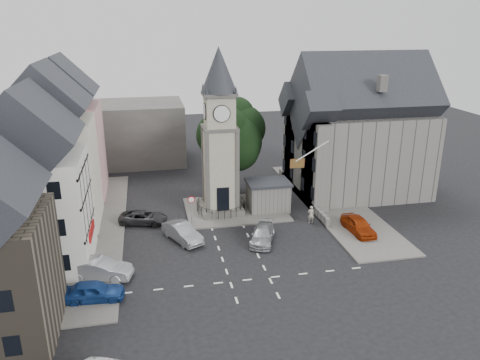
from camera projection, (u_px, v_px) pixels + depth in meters
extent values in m
plane|color=black|center=(236.00, 247.00, 40.23)|extent=(120.00, 120.00, 0.00)
cube|color=#595651|center=(92.00, 229.00, 43.41)|extent=(6.00, 30.00, 0.14)
cube|color=#595651|center=(332.00, 202.00, 49.88)|extent=(6.00, 26.00, 0.14)
cube|color=#595651|center=(235.00, 209.00, 47.90)|extent=(10.00, 8.00, 0.16)
cube|color=silver|center=(250.00, 280.00, 35.14)|extent=(20.00, 8.00, 0.01)
cube|color=#4C4944|center=(221.00, 208.00, 47.53)|extent=(4.20, 4.20, 0.70)
torus|color=black|center=(221.00, 201.00, 47.29)|extent=(4.86, 4.86, 0.06)
cube|color=#9E9780|center=(220.00, 167.00, 46.11)|extent=(3.00, 3.00, 8.00)
cube|color=black|center=(223.00, 199.00, 45.68)|extent=(1.20, 0.25, 2.40)
cube|color=#4C4944|center=(220.00, 128.00, 44.81)|extent=(3.30, 3.30, 0.25)
cube|color=#9E9780|center=(219.00, 111.00, 44.29)|extent=(2.70, 2.70, 3.20)
cylinder|color=white|center=(222.00, 114.00, 42.99)|extent=(1.50, 0.12, 1.50)
cube|color=#4C4944|center=(219.00, 94.00, 43.76)|extent=(3.10, 3.10, 0.30)
cone|color=black|center=(219.00, 69.00, 43.03)|extent=(3.40, 3.40, 4.20)
cube|color=slate|center=(268.00, 197.00, 47.63)|extent=(4.00, 3.00, 2.80)
cube|color=black|center=(268.00, 182.00, 47.12)|extent=(4.30, 3.30, 0.25)
cylinder|color=black|center=(231.00, 174.00, 51.94)|extent=(0.70, 0.70, 4.40)
cylinder|color=black|center=(192.00, 212.00, 44.32)|extent=(0.10, 0.10, 2.50)
cone|color=#A50C0C|center=(191.00, 200.00, 43.82)|extent=(0.70, 0.06, 0.70)
cone|color=white|center=(191.00, 200.00, 43.80)|extent=(0.54, 0.04, 0.54)
cube|color=#D4919C|center=(67.00, 151.00, 50.50)|extent=(7.50, 7.00, 10.00)
cube|color=beige|center=(54.00, 174.00, 43.09)|extent=(7.50, 7.00, 10.00)
cube|color=silver|center=(38.00, 213.00, 35.84)|extent=(7.50, 7.00, 9.00)
cube|color=#4C4944|center=(108.00, 134.00, 62.60)|extent=(20.00, 10.00, 8.00)
cube|color=slate|center=(358.00, 152.00, 51.97)|extent=(14.00, 10.00, 9.00)
cube|color=slate|center=(316.00, 165.00, 47.56)|extent=(1.60, 4.40, 9.00)
cube|color=slate|center=(295.00, 147.00, 54.05)|extent=(1.60, 4.40, 9.00)
cube|color=slate|center=(301.00, 194.00, 51.08)|extent=(0.40, 16.00, 0.90)
cylinder|color=white|center=(312.00, 151.00, 43.16)|extent=(3.17, 0.10, 1.89)
plane|color=#B21414|center=(297.00, 163.00, 43.26)|extent=(1.40, 0.00, 1.40)
imported|color=navy|center=(93.00, 291.00, 32.32)|extent=(4.35, 1.99, 1.45)
imported|color=#B2B6BB|center=(100.00, 269.00, 35.07)|extent=(5.01, 2.81, 1.56)
imported|color=#2A2A2C|center=(143.00, 218.00, 44.57)|extent=(4.87, 3.01, 1.26)
imported|color=#999BA1|center=(182.00, 232.00, 41.13)|extent=(3.58, 4.88, 1.54)
imported|color=#A2A5AA|center=(263.00, 235.00, 40.95)|extent=(3.38, 4.88, 1.31)
imported|color=#9B2C08|center=(358.00, 225.00, 42.61)|extent=(2.08, 4.57, 1.52)
imported|color=#B5AC95|center=(311.00, 214.00, 44.67)|extent=(0.64, 0.42, 1.73)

